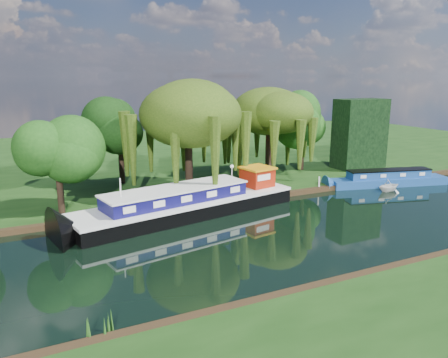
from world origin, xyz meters
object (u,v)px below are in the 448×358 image
narrowboat (388,179)px  red_dinghy (158,227)px  dutch_barge (190,203)px  white_cruiser (388,191)px

narrowboat → red_dinghy: bearing=-161.0°
dutch_barge → red_dinghy: (-3.22, -1.79, -0.99)m
dutch_barge → narrowboat: 22.01m
white_cruiser → dutch_barge: bearing=84.2°
dutch_barge → white_cruiser: size_ratio=7.61×
dutch_barge → red_dinghy: dutch_barge is taller
red_dinghy → dutch_barge: bearing=-58.1°
white_cruiser → red_dinghy: bearing=89.2°
red_dinghy → white_cruiser: white_cruiser is taller
red_dinghy → white_cruiser: size_ratio=1.10×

